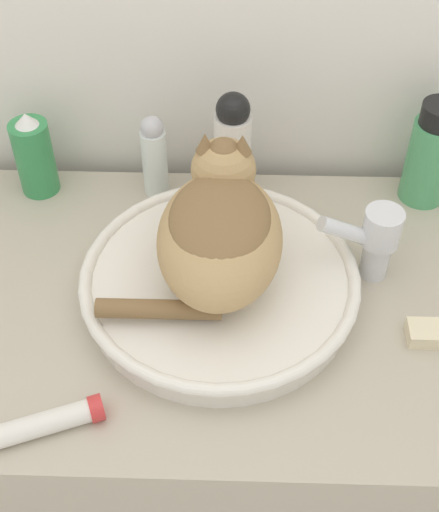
{
  "coord_description": "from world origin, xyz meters",
  "views": [
    {
      "loc": [
        0.04,
        -0.42,
        1.69
      ],
      "look_at": [
        0.02,
        0.29,
        0.96
      ],
      "focal_mm": 50.0,
      "sensor_mm": 36.0,
      "label": 1
    }
  ],
  "objects": [
    {
      "name": "faucet",
      "position": [
        0.25,
        0.36,
        0.93
      ],
      "size": [
        0.13,
        0.06,
        0.14
      ],
      "rotation": [
        0.0,
        0.0,
        -2.92
      ],
      "color": "silver",
      "rests_on": "vanity_counter"
    },
    {
      "name": "spray_bottle_trigger",
      "position": [
        -0.31,
        0.55,
        0.93
      ],
      "size": [
        0.07,
        0.07,
        0.16
      ],
      "color": "#338C4C",
      "rests_on": "vanity_counter"
    },
    {
      "name": "lotion_bottle_white",
      "position": [
        0.03,
        0.55,
        0.96
      ],
      "size": [
        0.06,
        0.06,
        0.2
      ],
      "color": "white",
      "rests_on": "vanity_counter"
    },
    {
      "name": "soap_bar",
      "position": [
        0.33,
        0.23,
        0.87
      ],
      "size": [
        0.06,
        0.04,
        0.02
      ],
      "color": "beige",
      "rests_on": "vanity_counter"
    },
    {
      "name": "cream_tube",
      "position": [
        -0.21,
        0.06,
        0.87
      ],
      "size": [
        0.17,
        0.09,
        0.04
      ],
      "rotation": [
        0.0,
        0.0,
        0.37
      ],
      "color": "silver",
      "rests_on": "vanity_counter"
    },
    {
      "name": "vanity_counter",
      "position": [
        0.0,
        0.3,
        0.43
      ],
      "size": [
        1.06,
        0.6,
        0.86
      ],
      "color": "#B2A893",
      "rests_on": "ground_plane"
    },
    {
      "name": "sink_basin",
      "position": [
        0.02,
        0.31,
        0.88
      ],
      "size": [
        0.42,
        0.42,
        0.05
      ],
      "color": "white",
      "rests_on": "vanity_counter"
    },
    {
      "name": "deodorant_stick",
      "position": [
        -0.1,
        0.55,
        0.93
      ],
      "size": [
        0.04,
        0.04,
        0.16
      ],
      "color": "silver",
      "rests_on": "vanity_counter"
    },
    {
      "name": "mouthwash_bottle",
      "position": [
        0.37,
        0.55,
        0.95
      ],
      "size": [
        0.08,
        0.08,
        0.19
      ],
      "color": "#4CA366",
      "rests_on": "vanity_counter"
    },
    {
      "name": "cat",
      "position": [
        0.02,
        0.32,
        0.99
      ],
      "size": [
        0.26,
        0.28,
        0.18
      ],
      "rotation": [
        0.0,
        0.0,
        1.55
      ],
      "color": "tan",
      "rests_on": "sink_basin"
    }
  ]
}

